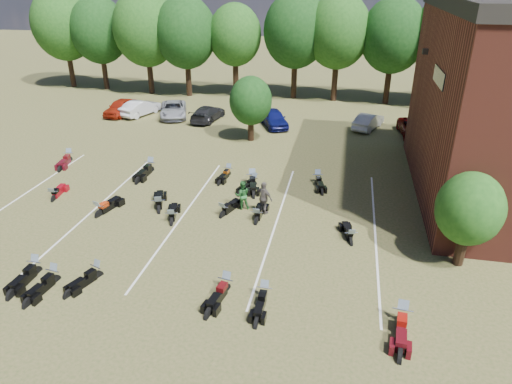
% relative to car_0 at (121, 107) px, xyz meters
% --- Properties ---
extents(ground, '(160.00, 160.00, 0.00)m').
position_rel_car_0_xyz_m(ground, '(15.09, -20.03, -0.70)').
color(ground, brown).
rests_on(ground, ground).
extents(car_0, '(1.90, 4.22, 1.41)m').
position_rel_car_0_xyz_m(car_0, '(0.00, 0.00, 0.00)').
color(car_0, maroon).
rests_on(car_0, ground).
extents(car_1, '(2.74, 4.42, 1.38)m').
position_rel_car_0_xyz_m(car_1, '(1.82, 0.29, -0.02)').
color(car_1, silver).
rests_on(car_1, ground).
extents(car_2, '(3.70, 5.30, 1.34)m').
position_rel_car_0_xyz_m(car_2, '(4.94, 0.37, -0.03)').
color(car_2, gray).
rests_on(car_2, ground).
extents(car_3, '(2.37, 4.63, 1.29)m').
position_rel_car_0_xyz_m(car_3, '(8.29, -0.10, -0.06)').
color(car_3, black).
rests_on(car_3, ground).
extents(car_4, '(3.29, 4.50, 1.42)m').
position_rel_car_0_xyz_m(car_4, '(14.26, -0.66, 0.01)').
color(car_4, '#0B1051').
rests_on(car_4, ground).
extents(car_5, '(2.75, 4.15, 1.29)m').
position_rel_car_0_xyz_m(car_5, '(22.02, 0.25, -0.06)').
color(car_5, '#B5B6B0').
rests_on(car_5, ground).
extents(car_6, '(2.68, 4.95, 1.32)m').
position_rel_car_0_xyz_m(car_6, '(25.62, -1.09, -0.04)').
color(car_6, '#5C0505').
rests_on(car_6, ground).
extents(car_7, '(3.28, 4.87, 1.31)m').
position_rel_car_0_xyz_m(car_7, '(28.82, -0.79, -0.05)').
color(car_7, '#36363A').
rests_on(car_7, ground).
extents(person_green, '(0.95, 0.84, 1.64)m').
position_rel_car_0_xyz_m(person_green, '(15.01, -15.76, 0.12)').
color(person_green, '#25642A').
rests_on(person_green, ground).
extents(person_grey, '(1.16, 0.90, 1.84)m').
position_rel_car_0_xyz_m(person_grey, '(16.27, -16.10, 0.22)').
color(person_grey, '#504945').
rests_on(person_grey, ground).
extents(motorcycle_1, '(0.90, 2.20, 1.19)m').
position_rel_car_0_xyz_m(motorcycle_1, '(8.82, -23.81, -0.70)').
color(motorcycle_1, black).
rests_on(motorcycle_1, ground).
extents(motorcycle_2, '(0.72, 2.23, 1.24)m').
position_rel_car_0_xyz_m(motorcycle_2, '(7.69, -23.42, -0.70)').
color(motorcycle_2, black).
rests_on(motorcycle_2, ground).
extents(motorcycle_3, '(1.29, 2.12, 1.13)m').
position_rel_car_0_xyz_m(motorcycle_3, '(10.39, -23.15, -0.70)').
color(motorcycle_3, black).
rests_on(motorcycle_3, ground).
extents(motorcycle_4, '(0.67, 2.08, 1.15)m').
position_rel_car_0_xyz_m(motorcycle_4, '(17.60, -23.15, -0.70)').
color(motorcycle_4, black).
rests_on(motorcycle_4, ground).
extents(motorcycle_5, '(1.07, 2.29, 1.23)m').
position_rel_car_0_xyz_m(motorcycle_5, '(15.99, -22.97, -0.70)').
color(motorcycle_5, black).
rests_on(motorcycle_5, ground).
extents(motorcycle_6, '(1.01, 2.49, 1.35)m').
position_rel_car_0_xyz_m(motorcycle_6, '(22.79, -23.54, -0.70)').
color(motorcycle_6, '#43090F').
rests_on(motorcycle_6, ground).
extents(motorcycle_7, '(0.93, 2.08, 1.12)m').
position_rel_car_0_xyz_m(motorcycle_7, '(4.25, -16.92, -0.70)').
color(motorcycle_7, maroon).
rests_on(motorcycle_7, ground).
extents(motorcycle_8, '(1.26, 2.39, 1.27)m').
position_rel_car_0_xyz_m(motorcycle_8, '(7.74, -18.11, -0.70)').
color(motorcycle_8, black).
rests_on(motorcycle_8, ground).
extents(motorcycle_9, '(1.18, 2.25, 1.20)m').
position_rel_car_0_xyz_m(motorcycle_9, '(11.81, -18.11, -0.70)').
color(motorcycle_9, black).
rests_on(motorcycle_9, ground).
extents(motorcycle_10, '(1.49, 2.50, 1.33)m').
position_rel_car_0_xyz_m(motorcycle_10, '(10.65, -17.00, -0.70)').
color(motorcycle_10, black).
rests_on(motorcycle_10, ground).
extents(motorcycle_11, '(1.34, 2.21, 1.18)m').
position_rel_car_0_xyz_m(motorcycle_11, '(14.21, -16.84, -0.70)').
color(motorcycle_11, black).
rests_on(motorcycle_11, ground).
extents(motorcycle_12, '(0.79, 2.20, 1.21)m').
position_rel_car_0_xyz_m(motorcycle_12, '(16.09, -17.15, -0.70)').
color(motorcycle_12, black).
rests_on(motorcycle_12, ground).
extents(motorcycle_13, '(1.12, 2.12, 1.13)m').
position_rel_car_0_xyz_m(motorcycle_13, '(20.89, -18.22, -0.70)').
color(motorcycle_13, black).
rests_on(motorcycle_13, ground).
extents(motorcycle_14, '(1.15, 2.39, 1.28)m').
position_rel_car_0_xyz_m(motorcycle_14, '(1.81, -11.35, -0.70)').
color(motorcycle_14, '#440913').
rests_on(motorcycle_14, ground).
extents(motorcycle_16, '(0.91, 2.50, 1.37)m').
position_rel_car_0_xyz_m(motorcycle_16, '(8.01, -11.95, -0.70)').
color(motorcycle_16, black).
rests_on(motorcycle_16, ground).
extents(motorcycle_17, '(0.89, 2.06, 1.11)m').
position_rel_car_0_xyz_m(motorcycle_17, '(13.12, -11.55, -0.70)').
color(motorcycle_17, black).
rests_on(motorcycle_17, ground).
extents(motorcycle_18, '(1.34, 2.53, 1.35)m').
position_rel_car_0_xyz_m(motorcycle_18, '(14.88, -12.52, -0.70)').
color(motorcycle_18, black).
rests_on(motorcycle_18, ground).
extents(motorcycle_19, '(1.31, 2.17, 1.15)m').
position_rel_car_0_xyz_m(motorcycle_19, '(15.02, -12.74, -0.70)').
color(motorcycle_19, black).
rests_on(motorcycle_19, ground).
extents(motorcycle_20, '(1.17, 2.22, 1.18)m').
position_rel_car_0_xyz_m(motorcycle_20, '(18.78, -11.56, -0.70)').
color(motorcycle_20, black).
rests_on(motorcycle_20, ground).
extents(tree_line, '(56.00, 6.00, 9.79)m').
position_rel_car_0_xyz_m(tree_line, '(14.09, 8.97, 5.61)').
color(tree_line, black).
rests_on(tree_line, ground).
extents(young_tree_near_building, '(2.80, 2.80, 4.16)m').
position_rel_car_0_xyz_m(young_tree_near_building, '(25.59, -19.03, 2.05)').
color(young_tree_near_building, black).
rests_on(young_tree_near_building, ground).
extents(young_tree_midfield, '(3.20, 3.20, 4.70)m').
position_rel_car_0_xyz_m(young_tree_midfield, '(13.09, -4.53, 2.39)').
color(young_tree_midfield, black).
rests_on(young_tree_midfield, ground).
extents(parking_lines, '(20.10, 14.00, 0.01)m').
position_rel_car_0_xyz_m(parking_lines, '(12.09, -17.03, -0.70)').
color(parking_lines, silver).
rests_on(parking_lines, ground).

